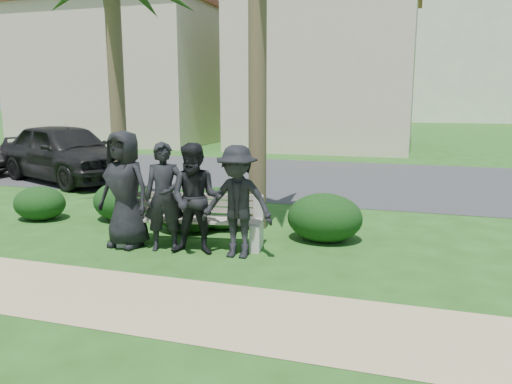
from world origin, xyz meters
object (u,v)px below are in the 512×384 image
(park_bench, at_px, (191,224))
(man_d, at_px, (237,202))
(car_a, at_px, (65,152))
(man_b, at_px, (164,197))
(man_a, at_px, (125,189))
(street_lamp, at_px, (114,84))
(man_c, at_px, (196,199))

(park_bench, height_order, man_d, man_d)
(car_a, bearing_deg, park_bench, -104.88)
(park_bench, relative_size, man_b, 1.40)
(man_a, relative_size, man_d, 1.11)
(man_d, bearing_deg, street_lamp, 128.08)
(park_bench, relative_size, man_d, 1.42)
(street_lamp, xyz_separation_m, car_a, (2.73, -6.80, -2.11))
(man_a, height_order, car_a, man_a)
(man_b, bearing_deg, man_d, -19.62)
(car_a, bearing_deg, street_lamp, 44.90)
(man_b, distance_m, car_a, 7.74)
(street_lamp, distance_m, car_a, 7.62)
(man_d, xyz_separation_m, car_a, (-7.01, 5.09, -0.01))
(park_bench, bearing_deg, man_d, -29.31)
(man_b, xyz_separation_m, car_a, (-5.83, 5.09, -0.01))
(man_b, distance_m, man_c, 0.54)
(man_c, distance_m, car_a, 8.18)
(man_a, relative_size, car_a, 0.38)
(man_a, bearing_deg, car_a, 143.59)
(man_b, bearing_deg, street_lamp, 105.77)
(man_a, distance_m, man_d, 1.87)
(park_bench, xyz_separation_m, man_a, (-0.97, -0.34, 0.56))
(street_lamp, bearing_deg, man_d, -50.66)
(man_c, bearing_deg, man_b, 168.80)
(man_c, xyz_separation_m, car_a, (-6.37, 5.13, -0.01))
(street_lamp, distance_m, man_b, 14.80)
(man_b, bearing_deg, man_c, -23.41)
(man_b, distance_m, man_d, 1.19)
(man_d, height_order, car_a, man_d)
(street_lamp, relative_size, man_a, 2.32)
(street_lamp, relative_size, car_a, 0.88)
(street_lamp, xyz_separation_m, park_bench, (8.84, -11.56, -2.58))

